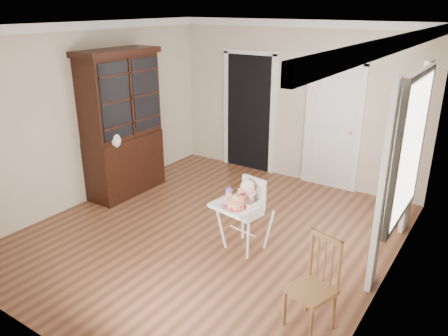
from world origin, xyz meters
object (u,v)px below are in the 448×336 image
Objects in this scene: high_chair at (245,207)px; dining_chair at (313,287)px; sippy_cup at (229,195)px; cake at (235,203)px; china_cabinet at (122,124)px.

dining_chair reaches higher than high_chair.
dining_chair is at bearing -28.01° from sippy_cup.
high_chair is 3.40× the size of cake.
dining_chair is at bearing -19.16° from china_cabinet.
cake is 0.12× the size of china_cabinet.
china_cabinet is (-2.56, 0.69, 0.43)m from cake.
high_chair is 0.41× the size of china_cabinet.
sippy_cup is 0.09× the size of china_cabinet.
dining_chair is (3.84, -1.33, -0.71)m from china_cabinet.
dining_chair reaches higher than cake.
cake is 2.69m from china_cabinet.
sippy_cup is 1.67m from dining_chair.
cake is (-0.00, -0.23, 0.14)m from high_chair.
china_cabinet is at bearing 164.87° from cake.
cake is 0.29× the size of dining_chair.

